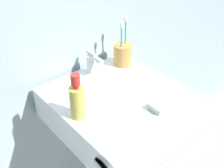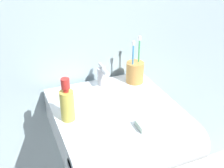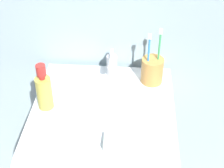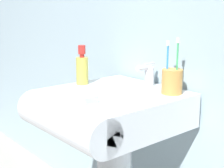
# 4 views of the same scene
# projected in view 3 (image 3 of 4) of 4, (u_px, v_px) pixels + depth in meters

# --- Properties ---
(sink_basin) EXTENTS (0.50, 0.55, 0.14)m
(sink_basin) POSITION_uv_depth(u_px,v_px,m) (102.00, 131.00, 1.20)
(sink_basin) COLOR white
(sink_basin) RESTS_ON sink_pedestal
(faucet) EXTENTS (0.04, 0.10, 0.10)m
(faucet) POSITION_uv_depth(u_px,v_px,m) (112.00, 64.00, 1.31)
(faucet) COLOR silver
(faucet) RESTS_ON sink_basin
(toothbrush_cup) EXTENTS (0.08, 0.08, 0.22)m
(toothbrush_cup) POSITION_uv_depth(u_px,v_px,m) (152.00, 70.00, 1.28)
(toothbrush_cup) COLOR #D19347
(toothbrush_cup) RESTS_ON sink_basin
(soap_bottle) EXTENTS (0.05, 0.05, 0.17)m
(soap_bottle) POSITION_uv_depth(u_px,v_px,m) (44.00, 91.00, 1.16)
(soap_bottle) COLOR gold
(soap_bottle) RESTS_ON sink_basin
(bar_soap) EXTENTS (0.07, 0.06, 0.02)m
(bar_soap) POSITION_uv_depth(u_px,v_px,m) (115.00, 142.00, 1.05)
(bar_soap) COLOR silver
(bar_soap) RESTS_ON sink_basin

